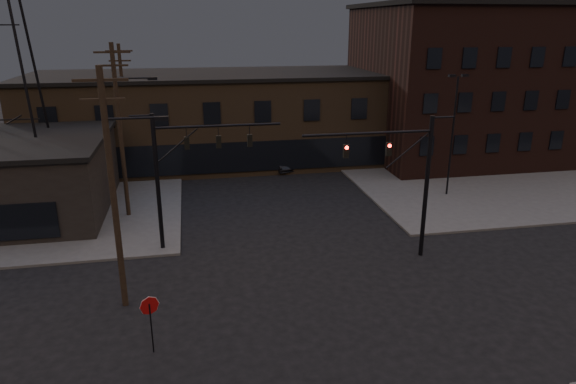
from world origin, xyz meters
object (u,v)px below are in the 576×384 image
object	(u,v)px
parked_car_lot_b	(451,164)
car_crossing	(277,162)
parked_car_lot_a	(406,157)
traffic_signal_near	(408,173)
traffic_signal_far	(180,166)
stop_sign	(150,312)

from	to	relation	value
parked_car_lot_b	car_crossing	world-z (taller)	parked_car_lot_b
parked_car_lot_a	car_crossing	distance (m)	12.07
traffic_signal_near	traffic_signal_far	distance (m)	12.57
traffic_signal_far	parked_car_lot_a	distance (m)	25.52
parked_car_lot_a	traffic_signal_near	bearing A→B (deg)	134.22
car_crossing	traffic_signal_near	bearing A→B (deg)	-97.17
parked_car_lot_b	parked_car_lot_a	bearing A→B (deg)	22.99
traffic_signal_near	parked_car_lot_b	bearing A→B (deg)	54.27
traffic_signal_far	parked_car_lot_b	size ratio (longest dim) A/B	1.68
traffic_signal_near	car_crossing	distance (m)	20.21
parked_car_lot_b	car_crossing	bearing A→B (deg)	56.24
parked_car_lot_a	traffic_signal_far	bearing A→B (deg)	104.55
stop_sign	parked_car_lot_a	bearing A→B (deg)	49.25
parked_car_lot_a	car_crossing	bearing A→B (deg)	63.73
traffic_signal_near	traffic_signal_far	size ratio (longest dim) A/B	1.00
traffic_signal_near	parked_car_lot_a	size ratio (longest dim) A/B	2.02
parked_car_lot_a	car_crossing	xyz separation A→B (m)	(-12.04, 0.91, -0.11)
parked_car_lot_a	stop_sign	bearing A→B (deg)	117.28
parked_car_lot_a	parked_car_lot_b	world-z (taller)	parked_car_lot_b
traffic_signal_near	car_crossing	world-z (taller)	traffic_signal_near
traffic_signal_near	traffic_signal_far	bearing A→B (deg)	163.83
car_crossing	traffic_signal_far	bearing A→B (deg)	-135.78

